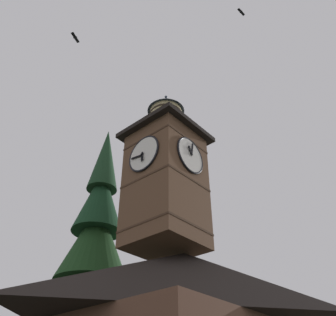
% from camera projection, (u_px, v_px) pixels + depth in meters
% --- Properties ---
extents(clock_tower, '(3.79, 3.79, 9.36)m').
position_uv_depth(clock_tower, '(166.00, 174.00, 18.18)').
color(clock_tower, brown).
rests_on(clock_tower, building_main).
extents(pine_tree_behind, '(6.12, 6.12, 17.42)m').
position_uv_depth(pine_tree_behind, '(90.00, 287.00, 19.29)').
color(pine_tree_behind, '#473323').
rests_on(pine_tree_behind, ground_plane).
extents(flying_bird_high, '(0.65, 0.21, 0.11)m').
position_uv_depth(flying_bird_high, '(241.00, 12.00, 23.19)').
color(flying_bird_high, black).
extents(flying_bird_low, '(0.76, 0.46, 0.14)m').
position_uv_depth(flying_bird_low, '(75.00, 37.00, 21.87)').
color(flying_bird_low, black).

